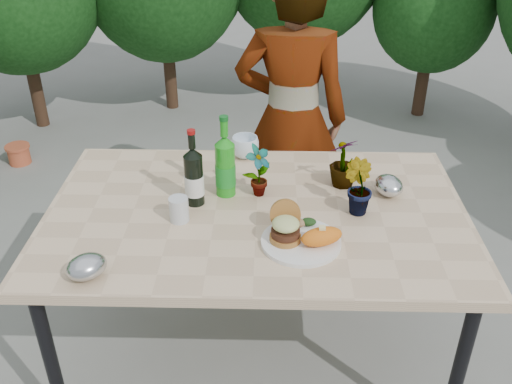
{
  "coord_description": "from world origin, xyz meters",
  "views": [
    {
      "loc": [
        0.04,
        -1.82,
        1.93
      ],
      "look_at": [
        0.0,
        -0.08,
        0.88
      ],
      "focal_mm": 40.0,
      "sensor_mm": 36.0,
      "label": 1
    }
  ],
  "objects_px": {
    "wine_bottle": "(194,177)",
    "person": "(291,120)",
    "patio_table": "(257,223)",
    "dinner_plate": "(301,242)"
  },
  "relations": [
    {
      "from": "dinner_plate",
      "to": "patio_table",
      "type": "bearing_deg",
      "value": 127.4
    },
    {
      "from": "patio_table",
      "to": "dinner_plate",
      "type": "distance_m",
      "value": 0.27
    },
    {
      "from": "patio_table",
      "to": "dinner_plate",
      "type": "height_order",
      "value": "dinner_plate"
    },
    {
      "from": "patio_table",
      "to": "wine_bottle",
      "type": "relative_size",
      "value": 5.16
    },
    {
      "from": "patio_table",
      "to": "dinner_plate",
      "type": "xyz_separation_m",
      "value": [
        0.16,
        -0.21,
        0.06
      ]
    },
    {
      "from": "wine_bottle",
      "to": "person",
      "type": "bearing_deg",
      "value": 58.16
    },
    {
      "from": "wine_bottle",
      "to": "person",
      "type": "distance_m",
      "value": 0.85
    },
    {
      "from": "dinner_plate",
      "to": "person",
      "type": "xyz_separation_m",
      "value": [
        -0.01,
        1.01,
        0.02
      ]
    },
    {
      "from": "dinner_plate",
      "to": "person",
      "type": "bearing_deg",
      "value": 90.37
    },
    {
      "from": "dinner_plate",
      "to": "person",
      "type": "height_order",
      "value": "person"
    }
  ]
}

